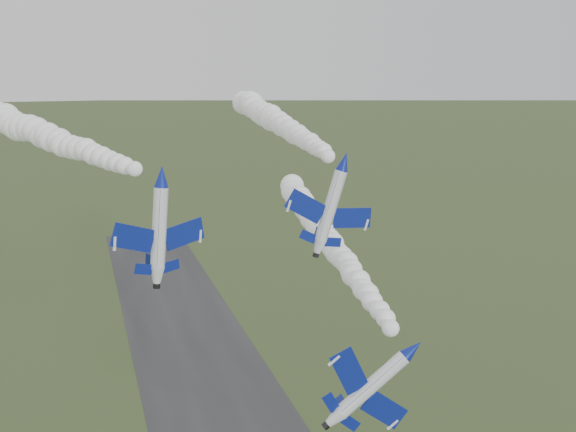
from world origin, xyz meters
name	(u,v)px	position (x,y,z in m)	size (l,w,h in m)	color
jet_lead	(414,349)	(9.23, -4.60, 29.70)	(6.66, 12.24, 7.88)	white
smoke_trail_jet_lead	(326,236)	(14.55, 30.95, 31.15)	(4.54, 65.53, 4.54)	white
jet_pair_left	(162,176)	(-10.80, 16.06, 43.90)	(11.48, 13.22, 3.47)	white
smoke_trail_jet_pair_left	(38,132)	(-24.56, 47.06, 46.06)	(5.21, 60.75, 5.21)	white
jet_pair_right	(344,162)	(10.47, 15.38, 44.61)	(10.56, 13.16, 4.14)	white
smoke_trail_jet_pair_right	(277,122)	(12.87, 49.56, 46.37)	(4.84, 61.69, 4.84)	white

